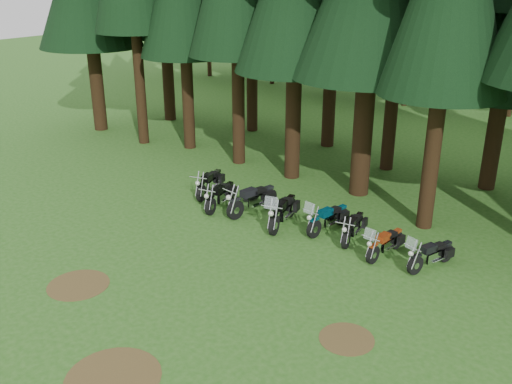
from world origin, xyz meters
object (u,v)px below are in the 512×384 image
(motorcycle_6, at_px, (385,244))
(motorcycle_7, at_px, (431,255))
(motorcycle_0, at_px, (210,183))
(motorcycle_5, at_px, (353,228))
(motorcycle_1, at_px, (220,196))
(motorcycle_4, at_px, (328,219))
(motorcycle_3, at_px, (283,212))
(motorcycle_2, at_px, (253,200))

(motorcycle_6, bearing_deg, motorcycle_7, 11.77)
(motorcycle_0, distance_m, motorcycle_5, 6.61)
(motorcycle_0, height_order, motorcycle_6, motorcycle_6)
(motorcycle_0, xyz_separation_m, motorcycle_7, (9.44, -0.40, -0.04))
(motorcycle_1, relative_size, motorcycle_4, 0.99)
(motorcycle_0, bearing_deg, motorcycle_5, -18.46)
(motorcycle_1, bearing_deg, motorcycle_4, -3.51)
(motorcycle_1, relative_size, motorcycle_3, 0.89)
(motorcycle_0, distance_m, motorcycle_4, 5.59)
(motorcycle_4, bearing_deg, motorcycle_2, -165.18)
(motorcycle_5, bearing_deg, motorcycle_7, -16.38)
(motorcycle_3, height_order, motorcycle_4, motorcycle_3)
(motorcycle_0, distance_m, motorcycle_2, 2.55)
(motorcycle_0, relative_size, motorcycle_3, 0.90)
(motorcycle_0, bearing_deg, motorcycle_6, -21.23)
(motorcycle_7, bearing_deg, motorcycle_6, -156.23)
(motorcycle_0, bearing_deg, motorcycle_1, -48.70)
(motorcycle_4, distance_m, motorcycle_5, 1.02)
(motorcycle_2, bearing_deg, motorcycle_3, 0.29)
(motorcycle_3, xyz_separation_m, motorcycle_4, (1.53, 0.58, -0.05))
(motorcycle_7, bearing_deg, motorcycle_0, -163.86)
(motorcycle_2, xyz_separation_m, motorcycle_7, (6.93, -0.00, -0.08))
(motorcycle_7, bearing_deg, motorcycle_3, -158.84)
(motorcycle_2, distance_m, motorcycle_5, 4.10)
(motorcycle_5, bearing_deg, motorcycle_0, 168.20)
(motorcycle_4, relative_size, motorcycle_7, 1.09)
(motorcycle_4, bearing_deg, motorcycle_0, -172.03)
(motorcycle_1, relative_size, motorcycle_2, 0.89)
(motorcycle_0, relative_size, motorcycle_6, 1.08)
(motorcycle_1, xyz_separation_m, motorcycle_3, (2.84, 0.10, 0.06))
(motorcycle_3, bearing_deg, motorcycle_0, 156.66)
(motorcycle_2, xyz_separation_m, motorcycle_5, (4.09, 0.28, -0.09))
(motorcycle_1, xyz_separation_m, motorcycle_4, (4.37, 0.68, 0.01))
(motorcycle_0, height_order, motorcycle_2, motorcycle_2)
(motorcycle_2, bearing_deg, motorcycle_6, 7.96)
(motorcycle_1, distance_m, motorcycle_2, 1.34)
(motorcycle_2, relative_size, motorcycle_7, 1.21)
(motorcycle_1, bearing_deg, motorcycle_5, -5.78)
(motorcycle_2, relative_size, motorcycle_4, 1.11)
(motorcycle_1, xyz_separation_m, motorcycle_6, (6.76, 0.21, -0.03))
(motorcycle_5, distance_m, motorcycle_7, 2.85)
(motorcycle_3, height_order, motorcycle_7, motorcycle_3)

